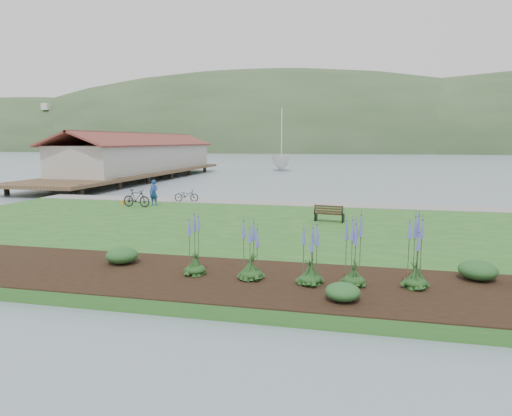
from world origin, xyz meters
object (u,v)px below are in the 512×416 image
(park_bench, at_px, (329,213))
(sailboat, at_px, (281,171))
(bicycle_a, at_px, (186,195))
(person, at_px, (154,190))

(park_bench, distance_m, sailboat, 46.70)
(sailboat, bearing_deg, park_bench, -96.89)
(park_bench, relative_size, bicycle_a, 0.92)
(person, relative_size, bicycle_a, 1.17)
(sailboat, bearing_deg, person, -110.92)
(park_bench, distance_m, person, 11.79)
(bicycle_a, relative_size, sailboat, 0.06)
(bicycle_a, distance_m, sailboat, 39.85)
(person, xyz_separation_m, bicycle_a, (1.32, 2.20, -0.53))
(park_bench, xyz_separation_m, sailboat, (-10.24, 45.56, -0.85))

